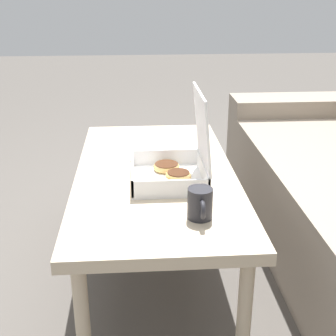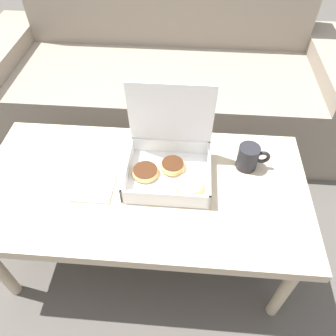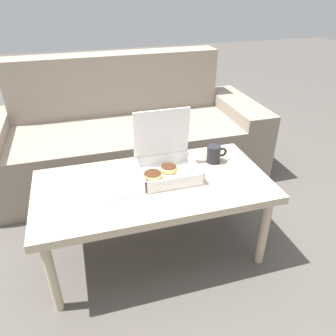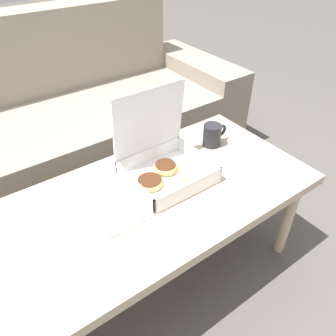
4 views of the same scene
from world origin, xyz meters
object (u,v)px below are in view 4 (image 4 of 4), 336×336
Objects in this scene: coffee_table at (155,203)px; pastry_box at (165,163)px; coffee_mug at (213,135)px; couch at (65,127)px.

pastry_box is at bearing 34.44° from coffee_table.
pastry_box is at bearing -169.15° from coffee_mug.
coffee_table is at bearing -90.00° from couch.
coffee_mug is at bearing 17.39° from coffee_table.
couch reaches higher than coffee_table.
coffee_mug is at bearing -64.99° from couch.
coffee_mug is (0.38, -0.82, 0.22)m from couch.
couch is at bearing 96.14° from pastry_box.
couch is 6.34× the size of pastry_box.
coffee_table is 3.61× the size of pastry_box.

